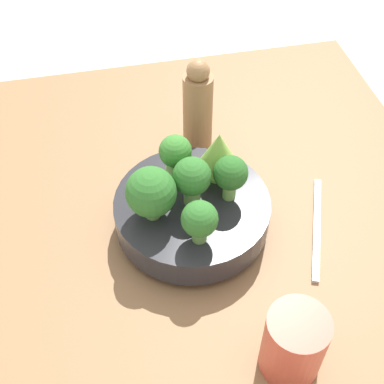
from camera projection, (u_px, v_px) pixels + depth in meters
name	position (u px, v px, depth m)	size (l,w,h in m)	color
ground_plane	(212.00, 250.00, 0.83)	(6.00, 6.00, 0.00)	silver
table	(212.00, 242.00, 0.82)	(0.91, 0.77, 0.04)	olive
bowl	(192.00, 212.00, 0.78)	(0.23, 0.23, 0.06)	#28282D
broccoli_floret_right	(175.00, 155.00, 0.76)	(0.05, 0.05, 0.08)	#7AB256
broccoli_floret_left	(200.00, 220.00, 0.69)	(0.05, 0.05, 0.07)	#609347
romanesco_piece_near	(219.00, 152.00, 0.76)	(0.06, 0.06, 0.09)	#7AB256
broccoli_floret_back	(151.00, 193.00, 0.71)	(0.07, 0.07, 0.08)	#609347
broccoli_floret_front	(230.00, 174.00, 0.74)	(0.05, 0.05, 0.07)	#7AB256
broccoli_floret_center	(192.00, 178.00, 0.73)	(0.05, 0.05, 0.08)	#609347
cup	(294.00, 344.00, 0.63)	(0.07, 0.07, 0.10)	#C64C38
pepper_mill	(198.00, 107.00, 0.88)	(0.05, 0.05, 0.17)	#997047
fork	(317.00, 227.00, 0.80)	(0.19, 0.08, 0.01)	#B2B2B7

